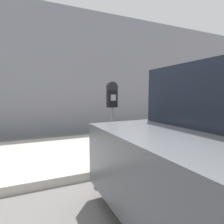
{
  "coord_description": "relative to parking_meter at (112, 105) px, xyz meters",
  "views": [
    {
      "loc": [
        -1.15,
        -1.96,
        1.44
      ],
      "look_at": [
        0.1,
        1.03,
        1.13
      ],
      "focal_mm": 28.0,
      "sensor_mm": 36.0,
      "label": 1
    }
  ],
  "objects": [
    {
      "name": "parking_meter",
      "position": [
        0.0,
        0.0,
        0.0
      ],
      "size": [
        0.2,
        0.12,
        1.54
      ],
      "color": "slate",
      "rests_on": "sidewalk"
    },
    {
      "name": "sidewalk",
      "position": [
        -0.1,
        1.17,
        -1.18
      ],
      "size": [
        24.0,
        2.8,
        0.14
      ],
      "color": "#BCB7AD",
      "rests_on": "ground_plane"
    },
    {
      "name": "ground_plane",
      "position": [
        -0.1,
        -1.03,
        -1.25
      ],
      "size": [
        60.0,
        60.0,
        0.0
      ],
      "primitive_type": "plane",
      "color": "slate"
    },
    {
      "name": "building_facade",
      "position": [
        -0.1,
        3.79,
        1.06
      ],
      "size": [
        24.0,
        0.3,
        4.62
      ],
      "color": "gray",
      "rests_on": "ground_plane"
    }
  ]
}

